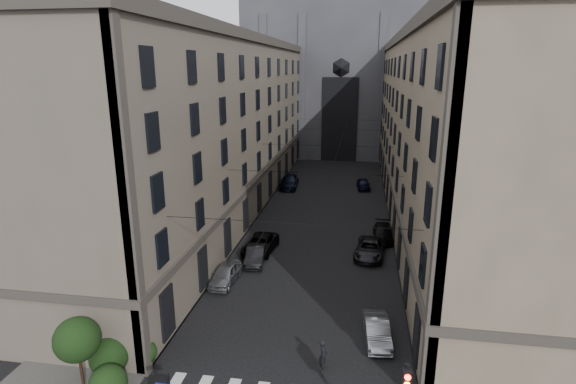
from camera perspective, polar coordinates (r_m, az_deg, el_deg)
The scene contains 16 objects.
sidewalk_left at distance 52.85m, azimuth -6.66°, elevation -1.60°, with size 7.00×80.00×0.15m, color #383533.
sidewalk_right at distance 51.41m, azimuth 16.52°, elevation -2.65°, with size 7.00×80.00×0.15m, color #383533.
building_left at distance 51.79m, azimuth -10.16°, elevation 8.41°, with size 13.60×60.60×18.85m.
building_right at distance 49.91m, azimuth 20.71°, elevation 7.39°, with size 13.60×60.60×18.85m.
gothic_tower at distance 87.58m, azimuth 7.17°, elevation 16.91°, with size 35.00×23.00×58.00m.
shrub_cluster at distance 25.46m, azimuth -22.72°, elevation -18.58°, with size 3.90×4.40×3.90m.
tram_wires at distance 49.00m, azimuth 4.91°, elevation 5.72°, with size 14.00×60.00×0.43m.
car_left_near at distance 34.32m, azimuth -7.97°, elevation -10.29°, with size 1.66×4.13×1.41m, color gray.
car_left_midnear at distance 37.37m, azimuth -4.14°, elevation -7.98°, with size 1.44×4.14×1.36m, color black.
car_left_midfar at distance 39.40m, azimuth -3.56°, elevation -6.65°, with size 2.35×5.10×1.42m, color black.
car_left_far at distance 60.02m, azimuth 0.15°, elevation 1.32°, with size 2.27×5.59×1.62m, color black.
car_right_near at distance 28.12m, azimuth 11.23°, elevation -16.85°, with size 1.39×3.97×1.31m, color gray.
car_right_midnear at distance 39.07m, azimuth 10.35°, elevation -7.09°, with size 2.33×5.06×1.41m, color black.
car_right_midfar at distance 43.04m, azimuth 11.97°, elevation -5.08°, with size 1.83×4.51×1.31m, color black.
car_right_far at distance 60.14m, azimuth 9.56°, elevation 1.00°, with size 1.59×3.95×1.35m, color black.
pedestrian at distance 25.27m, azimuth 4.47°, elevation -19.98°, with size 0.67×0.44×1.83m, color black.
Camera 1 is at (3.56, -12.52, 15.60)m, focal length 28.00 mm.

